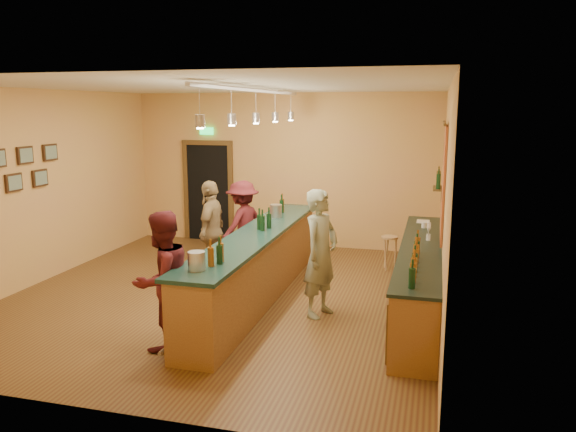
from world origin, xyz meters
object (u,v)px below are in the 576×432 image
(customer_b, at_px, (212,231))
(customer_c, at_px, (243,224))
(back_counter, at_px, (420,277))
(bar_stool, at_px, (389,244))
(customer_a, at_px, (162,281))
(tasting_bar, at_px, (257,260))
(bartender, at_px, (321,253))

(customer_b, height_order, customer_c, customer_b)
(back_counter, xyz_separation_m, bar_stool, (-0.60, 1.93, -0.01))
(customer_a, xyz_separation_m, customer_c, (-0.25, 3.62, -0.05))
(tasting_bar, xyz_separation_m, customer_b, (-1.05, 0.75, 0.25))
(tasting_bar, relative_size, customer_c, 3.19)
(bartender, distance_m, customer_c, 2.77)
(tasting_bar, xyz_separation_m, bar_stool, (1.82, 2.12, -0.13))
(customer_a, bearing_deg, tasting_bar, -175.35)
(back_counter, height_order, customer_b, customer_b)
(back_counter, relative_size, customer_a, 2.67)
(customer_a, height_order, bar_stool, customer_a)
(customer_c, height_order, bar_stool, customer_c)
(bartender, relative_size, bar_stool, 2.91)
(customer_a, height_order, customer_b, customer_b)
(customer_b, bearing_deg, customer_a, 6.21)
(back_counter, relative_size, customer_c, 2.84)
(bartender, distance_m, bar_stool, 2.68)
(tasting_bar, distance_m, bar_stool, 2.79)
(back_counter, relative_size, bartender, 2.53)
(customer_c, bearing_deg, tasting_bar, 48.49)
(customer_c, distance_m, bar_stool, 2.69)
(customer_a, bearing_deg, customer_b, -149.58)
(customer_b, bearing_deg, customer_c, 159.71)
(bartender, height_order, customer_c, bartender)
(back_counter, distance_m, bar_stool, 2.03)
(customer_a, distance_m, customer_c, 3.63)
(back_counter, xyz_separation_m, bartender, (-1.35, -0.60, 0.41))
(customer_b, distance_m, customer_c, 0.91)
(bartender, height_order, customer_b, bartender)
(bartender, bearing_deg, back_counter, -45.38)
(tasting_bar, height_order, bar_stool, tasting_bar)
(customer_b, bearing_deg, bar_stool, 111.23)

